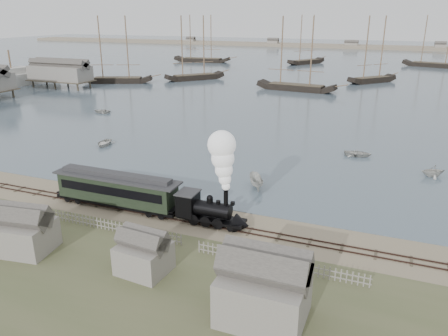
% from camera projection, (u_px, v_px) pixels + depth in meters
% --- Properties ---
extents(ground, '(600.00, 600.00, 0.00)m').
position_uv_depth(ground, '(187.00, 211.00, 48.11)').
color(ground, gray).
rests_on(ground, ground).
extents(harbor_water, '(600.00, 336.00, 0.06)m').
position_uv_depth(harbor_water, '(353.00, 61.00, 196.94)').
color(harbor_water, '#485867').
rests_on(harbor_water, ground).
extents(rail_track, '(120.00, 1.80, 0.16)m').
position_uv_depth(rail_track, '(178.00, 218.00, 46.34)').
color(rail_track, '#35231D').
rests_on(rail_track, ground).
extents(picket_fence_west, '(19.00, 0.10, 1.20)m').
position_uv_depth(picket_fence_west, '(98.00, 228.00, 44.23)').
color(picket_fence_west, gray).
rests_on(picket_fence_west, ground).
extents(picket_fence_east, '(15.00, 0.10, 1.20)m').
position_uv_depth(picket_fence_east, '(279.00, 269.00, 37.20)').
color(picket_fence_east, gray).
rests_on(picket_fence_east, ground).
extents(shed_left, '(5.00, 4.00, 4.10)m').
position_uv_depth(shed_left, '(26.00, 250.00, 40.20)').
color(shed_left, gray).
rests_on(shed_left, ground).
extents(shed_mid, '(4.00, 3.50, 3.60)m').
position_uv_depth(shed_mid, '(145.00, 271.00, 36.90)').
color(shed_mid, gray).
rests_on(shed_mid, ground).
extents(shed_right, '(6.00, 5.00, 5.10)m').
position_uv_depth(shed_right, '(263.00, 317.00, 31.33)').
color(shed_right, gray).
rests_on(shed_right, ground).
extents(far_spit, '(500.00, 20.00, 1.80)m').
position_uv_depth(far_spit, '(368.00, 48.00, 266.99)').
color(far_spit, tan).
rests_on(far_spit, ground).
extents(locomotive, '(7.74, 2.89, 9.65)m').
position_uv_depth(locomotive, '(219.00, 186.00, 43.23)').
color(locomotive, black).
rests_on(locomotive, ground).
extents(passenger_coach, '(15.00, 2.89, 3.64)m').
position_uv_depth(passenger_coach, '(117.00, 189.00, 48.19)').
color(passenger_coach, black).
rests_on(passenger_coach, ground).
extents(beached_dinghy, '(2.90, 3.68, 0.69)m').
position_uv_depth(beached_dinghy, '(128.00, 194.00, 51.88)').
color(beached_dinghy, beige).
rests_on(beached_dinghy, ground).
extents(rowboat_0, '(4.62, 3.77, 0.84)m').
position_uv_depth(rowboat_0, '(104.00, 143.00, 71.61)').
color(rowboat_0, beige).
rests_on(rowboat_0, harbor_water).
extents(rowboat_1, '(2.78, 3.16, 1.57)m').
position_uv_depth(rowboat_1, '(220.00, 150.00, 66.74)').
color(rowboat_1, beige).
rests_on(rowboat_1, harbor_water).
extents(rowboat_2, '(4.06, 3.16, 1.49)m').
position_uv_depth(rowboat_2, '(256.00, 182.00, 54.27)').
color(rowboat_2, beige).
rests_on(rowboat_2, harbor_water).
extents(rowboat_3, '(3.11, 4.20, 0.83)m').
position_uv_depth(rowboat_3, '(358.00, 153.00, 66.24)').
color(rowboat_3, beige).
rests_on(rowboat_3, harbor_water).
extents(rowboat_4, '(3.81, 4.01, 1.66)m').
position_uv_depth(rowboat_4, '(433.00, 171.00, 57.81)').
color(rowboat_4, beige).
rests_on(rowboat_4, harbor_water).
extents(rowboat_6, '(2.88, 3.98, 0.81)m').
position_uv_depth(rowboat_6, '(102.00, 111.00, 94.97)').
color(rowboat_6, beige).
rests_on(rowboat_6, harbor_water).
extents(schooner_0, '(21.25, 12.56, 20.00)m').
position_uv_depth(schooner_0, '(115.00, 50.00, 132.26)').
color(schooner_0, black).
rests_on(schooner_0, harbor_water).
extents(schooner_1, '(16.26, 17.78, 20.00)m').
position_uv_depth(schooner_1, '(194.00, 48.00, 138.53)').
color(schooner_1, black).
rests_on(schooner_1, harbor_water).
extents(schooner_2, '(22.61, 7.36, 20.00)m').
position_uv_depth(schooner_2, '(298.00, 54.00, 119.06)').
color(schooner_2, black).
rests_on(schooner_2, harbor_water).
extents(schooner_3, '(14.38, 15.60, 20.00)m').
position_uv_depth(schooner_3, '(375.00, 50.00, 132.74)').
color(schooner_3, black).
rests_on(schooner_3, harbor_water).
extents(schooner_6, '(25.25, 8.07, 20.00)m').
position_uv_depth(schooner_6, '(202.00, 38.00, 189.55)').
color(schooner_6, black).
rests_on(schooner_6, harbor_water).
extents(schooner_7, '(13.66, 18.44, 20.00)m').
position_uv_depth(schooner_7, '(307.00, 40.00, 182.34)').
color(schooner_7, black).
rests_on(schooner_7, harbor_water).
extents(schooner_8, '(24.40, 11.73, 20.00)m').
position_uv_depth(schooner_8, '(438.00, 41.00, 171.63)').
color(schooner_8, black).
rests_on(schooner_8, harbor_water).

